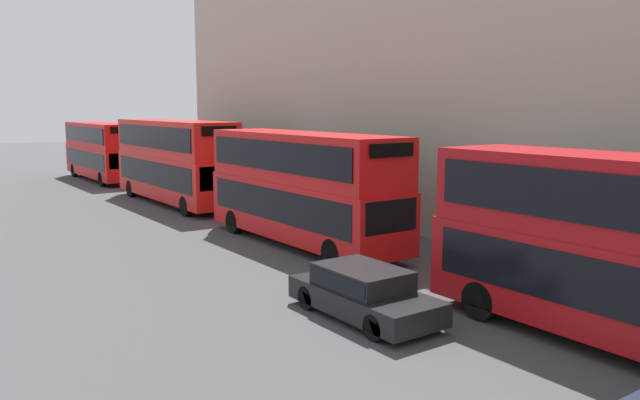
{
  "coord_description": "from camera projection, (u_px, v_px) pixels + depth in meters",
  "views": [
    {
      "loc": [
        -11.54,
        -0.05,
        5.34
      ],
      "look_at": [
        0.48,
        16.93,
        2.2
      ],
      "focal_mm": 35.0,
      "sensor_mm": 36.0,
      "label": 1
    }
  ],
  "objects": [
    {
      "name": "bus_trailing",
      "position": [
        102.0,
        149.0,
        44.92
      ],
      "size": [
        2.59,
        10.38,
        4.14
      ],
      "color": "red",
      "rests_on": "ground"
    },
    {
      "name": "bus_second_in_queue",
      "position": [
        302.0,
        184.0,
        23.88
      ],
      "size": [
        2.59,
        10.26,
        4.34
      ],
      "color": "red",
      "rests_on": "ground"
    },
    {
      "name": "car_hatchback",
      "position": [
        363.0,
        291.0,
        15.82
      ],
      "size": [
        1.84,
        4.29,
        1.3
      ],
      "color": "black",
      "rests_on": "ground"
    },
    {
      "name": "bus_third_in_queue",
      "position": [
        174.0,
        158.0,
        34.04
      ],
      "size": [
        2.59,
        11.25,
        4.57
      ],
      "color": "red",
      "rests_on": "ground"
    }
  ]
}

